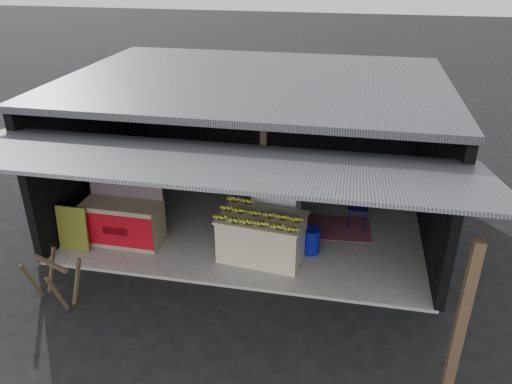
% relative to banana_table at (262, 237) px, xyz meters
% --- Properties ---
extents(ground, '(80.00, 80.00, 0.00)m').
position_rel_banana_table_xyz_m(ground, '(-0.45, -0.97, -0.49)').
color(ground, black).
rests_on(ground, ground).
extents(concrete_slab, '(7.00, 5.00, 0.06)m').
position_rel_banana_table_xyz_m(concrete_slab, '(-0.45, 1.53, -0.46)').
color(concrete_slab, gray).
rests_on(concrete_slab, ground).
extents(shophouse, '(7.40, 7.29, 3.02)m').
position_rel_banana_table_xyz_m(shophouse, '(-0.45, 1.85, 1.61)').
color(shophouse, black).
rests_on(shophouse, ground).
extents(banana_table, '(1.64, 1.12, 0.85)m').
position_rel_banana_table_xyz_m(banana_table, '(0.00, 0.00, 0.00)').
color(banana_table, silver).
rests_on(banana_table, concrete_slab).
extents(banana_pile, '(1.51, 1.01, 0.17)m').
position_rel_banana_table_xyz_m(banana_pile, '(-0.00, -0.00, 0.51)').
color(banana_pile, yellow).
rests_on(banana_pile, banana_table).
extents(white_crate, '(0.91, 0.66, 0.96)m').
position_rel_banana_table_xyz_m(white_crate, '(0.12, 0.92, 0.06)').
color(white_crate, white).
rests_on(white_crate, concrete_slab).
extents(neighbor_stall, '(1.50, 0.70, 1.54)m').
position_rel_banana_table_xyz_m(neighbor_stall, '(-2.73, 0.02, 0.04)').
color(neighbor_stall, '#998466').
rests_on(neighbor_stall, concrete_slab).
extents(green_signboard, '(0.59, 0.12, 0.89)m').
position_rel_banana_table_xyz_m(green_signboard, '(-3.53, -0.44, 0.02)').
color(green_signboard, black).
rests_on(green_signboard, concrete_slab).
extents(sawhorse, '(0.87, 0.87, 0.76)m').
position_rel_banana_table_xyz_m(sawhorse, '(-3.06, -1.86, -0.00)').
color(sawhorse, '#463523').
rests_on(sawhorse, ground).
extents(water_barrel, '(0.32, 0.32, 0.47)m').
position_rel_banana_table_xyz_m(water_barrel, '(0.88, 0.33, -0.19)').
color(water_barrel, '#0D1291').
rests_on(water_barrel, concrete_slab).
extents(plastic_chair, '(0.42, 0.42, 0.85)m').
position_rel_banana_table_xyz_m(plastic_chair, '(1.71, 1.61, 0.07)').
color(plastic_chair, '#0E0B3E').
rests_on(plastic_chair, concrete_slab).
extents(magenta_rug, '(1.56, 1.09, 0.01)m').
position_rel_banana_table_xyz_m(magenta_rug, '(1.24, 1.33, -0.42)').
color(magenta_rug, maroon).
rests_on(magenta_rug, concrete_slab).
extents(picture_frames, '(1.62, 0.04, 0.46)m').
position_rel_banana_table_xyz_m(picture_frames, '(-0.62, 3.93, 1.44)').
color(picture_frames, black).
rests_on(picture_frames, shophouse).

